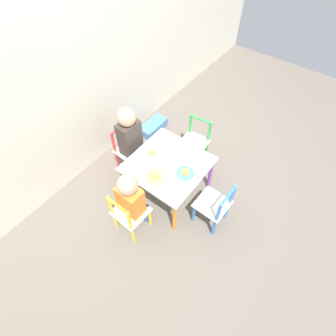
% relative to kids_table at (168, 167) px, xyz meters
% --- Properties ---
extents(ground_plane, '(6.00, 6.00, 0.00)m').
position_rel_kids_table_xyz_m(ground_plane, '(0.00, 0.00, -0.37)').
color(ground_plane, '#6B6056').
extents(house_wall, '(6.00, 0.06, 2.60)m').
position_rel_kids_table_xyz_m(house_wall, '(0.00, 0.89, 0.93)').
color(house_wall, beige).
rests_on(house_wall, ground_plane).
extents(kids_table, '(0.64, 0.64, 0.43)m').
position_rel_kids_table_xyz_m(kids_table, '(0.00, 0.00, 0.00)').
color(kids_table, silver).
rests_on(kids_table, ground_plane).
extents(chair_red, '(0.27, 0.27, 0.50)m').
position_rel_kids_table_xyz_m(chair_red, '(0.02, 0.51, -0.13)').
color(chair_red, silver).
rests_on(chair_red, ground_plane).
extents(chair_yellow, '(0.27, 0.27, 0.50)m').
position_rel_kids_table_xyz_m(chair_yellow, '(-0.51, 0.02, -0.13)').
color(chair_yellow, silver).
rests_on(chair_yellow, ground_plane).
extents(chair_blue, '(0.27, 0.27, 0.50)m').
position_rel_kids_table_xyz_m(chair_blue, '(-0.01, -0.51, -0.13)').
color(chair_blue, silver).
rests_on(chair_blue, ground_plane).
extents(chair_green, '(0.28, 0.28, 0.50)m').
position_rel_kids_table_xyz_m(chair_green, '(0.50, 0.04, -0.13)').
color(chair_green, silver).
rests_on(chair_green, ground_plane).
extents(child_back, '(0.21, 0.22, 0.78)m').
position_rel_kids_table_xyz_m(child_back, '(0.02, 0.45, 0.10)').
color(child_back, '#7A6B5B').
rests_on(child_back, ground_plane).
extents(child_left, '(0.22, 0.21, 0.70)m').
position_rel_kids_table_xyz_m(child_left, '(-0.44, 0.02, 0.05)').
color(child_left, '#4C608E').
rests_on(child_left, ground_plane).
extents(plate_back, '(0.17, 0.17, 0.03)m').
position_rel_kids_table_xyz_m(plate_back, '(0.00, 0.18, 0.06)').
color(plate_back, white).
rests_on(plate_back, kids_table).
extents(plate_left, '(0.17, 0.17, 0.03)m').
position_rel_kids_table_xyz_m(plate_left, '(-0.18, 0.00, 0.06)').
color(plate_left, '#EADB66').
rests_on(plate_left, kids_table).
extents(plate_front, '(0.15, 0.15, 0.03)m').
position_rel_kids_table_xyz_m(plate_front, '(-0.00, -0.18, 0.06)').
color(plate_front, '#4C9EE0').
rests_on(plate_front, kids_table).
extents(storage_bin, '(0.35, 0.17, 0.10)m').
position_rel_kids_table_xyz_m(storage_bin, '(0.58, 0.66, -0.32)').
color(storage_bin, '#4C7FB7').
rests_on(storage_bin, ground_plane).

